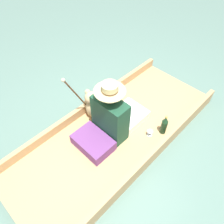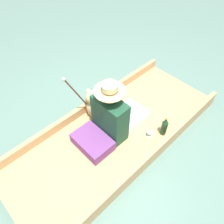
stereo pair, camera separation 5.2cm
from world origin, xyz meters
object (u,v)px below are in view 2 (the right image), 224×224
object	(u,v)px
teddy_bear	(93,105)
walking_cane	(77,94)
seated_person	(115,115)
champagne_bottle	(164,126)
wine_glass	(150,133)

from	to	relation	value
teddy_bear	walking_cane	distance (m)	0.32
seated_person	walking_cane	world-z (taller)	seated_person
teddy_bear	champagne_bottle	bearing A→B (deg)	27.25
seated_person	champagne_bottle	distance (m)	0.66
teddy_bear	champagne_bottle	world-z (taller)	teddy_bear
seated_person	wine_glass	distance (m)	0.53
teddy_bear	champagne_bottle	size ratio (longest dim) A/B	1.43
champagne_bottle	walking_cane	bearing A→B (deg)	-146.62
wine_glass	champagne_bottle	world-z (taller)	champagne_bottle
teddy_bear	walking_cane	world-z (taller)	walking_cane
seated_person	champagne_bottle	size ratio (longest dim) A/B	2.64
teddy_bear	wine_glass	bearing A→B (deg)	20.30
seated_person	walking_cane	size ratio (longest dim) A/B	1.03
seated_person	wine_glass	xyz separation A→B (m)	(0.39, 0.25, -0.24)
teddy_bear	walking_cane	xyz separation A→B (m)	(-0.07, -0.17, 0.26)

